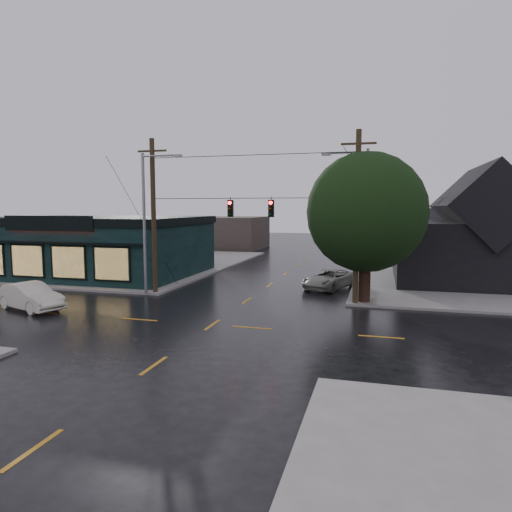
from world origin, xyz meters
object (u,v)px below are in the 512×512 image
(utility_pole_nw, at_px, (155,294))
(suv_silver, at_px, (329,279))
(utility_pole_ne, at_px, (355,305))
(sedan_cream, at_px, (30,296))
(corner_tree, at_px, (366,212))

(utility_pole_nw, height_order, suv_silver, utility_pole_nw)
(utility_pole_ne, bearing_deg, sedan_cream, -160.92)
(sedan_cream, distance_m, suv_silver, 19.09)
(utility_pole_nw, distance_m, utility_pole_ne, 13.00)
(sedan_cream, bearing_deg, suv_silver, -35.34)
(corner_tree, height_order, utility_pole_nw, corner_tree)
(corner_tree, distance_m, utility_pole_ne, 5.49)
(sedan_cream, xyz_separation_m, suv_silver, (15.48, 11.17, -0.08))
(utility_pole_nw, xyz_separation_m, suv_silver, (10.91, 5.09, 0.68))
(corner_tree, height_order, sedan_cream, corner_tree)
(utility_pole_ne, bearing_deg, corner_tree, 45.00)
(utility_pole_nw, height_order, utility_pole_ne, same)
(utility_pole_ne, relative_size, suv_silver, 2.08)
(corner_tree, xyz_separation_m, suv_silver, (-2.59, 4.59, -4.77))
(corner_tree, xyz_separation_m, utility_pole_ne, (-0.50, -0.50, -5.44))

